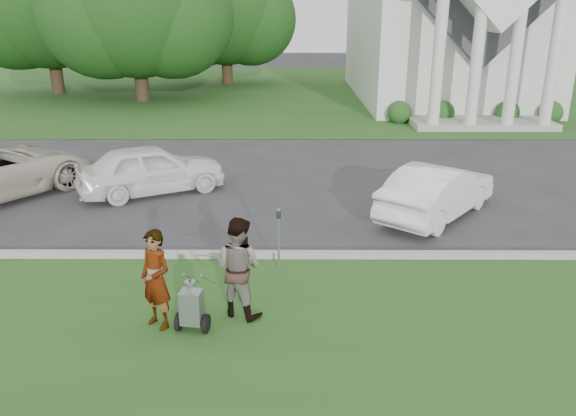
{
  "coord_description": "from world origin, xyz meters",
  "views": [
    {
      "loc": [
        0.45,
        -10.28,
        4.97
      ],
      "look_at": [
        0.4,
        0.0,
        1.32
      ],
      "focal_mm": 35.0,
      "sensor_mm": 36.0,
      "label": 1
    }
  ],
  "objects_px": {
    "tree_left": "(135,7)",
    "person_right": "(238,268)",
    "parking_meter_near": "(279,232)",
    "striping_cart": "(192,308)",
    "car_d": "(437,191)",
    "car_b": "(151,169)",
    "tree_back": "(225,13)",
    "person_left": "(156,280)"
  },
  "relations": [
    {
      "from": "tree_left",
      "to": "parking_meter_near",
      "type": "distance_m",
      "value": 23.87
    },
    {
      "from": "striping_cart",
      "to": "person_left",
      "type": "relative_size",
      "value": 0.65
    },
    {
      "from": "person_right",
      "to": "car_d",
      "type": "xyz_separation_m",
      "value": [
        4.57,
        4.91,
        -0.21
      ]
    },
    {
      "from": "tree_left",
      "to": "tree_back",
      "type": "distance_m",
      "value": 8.95
    },
    {
      "from": "person_left",
      "to": "parking_meter_near",
      "type": "relative_size",
      "value": 1.31
    },
    {
      "from": "striping_cart",
      "to": "car_d",
      "type": "xyz_separation_m",
      "value": [
        5.29,
        5.45,
        0.25
      ]
    },
    {
      "from": "tree_left",
      "to": "person_right",
      "type": "distance_m",
      "value": 25.28
    },
    {
      "from": "car_b",
      "to": "car_d",
      "type": "bearing_deg",
      "value": -131.46
    },
    {
      "from": "tree_back",
      "to": "car_b",
      "type": "height_order",
      "value": "tree_back"
    },
    {
      "from": "person_right",
      "to": "car_b",
      "type": "relative_size",
      "value": 0.43
    },
    {
      "from": "tree_left",
      "to": "parking_meter_near",
      "type": "bearing_deg",
      "value": -69.48
    },
    {
      "from": "car_d",
      "to": "striping_cart",
      "type": "bearing_deg",
      "value": 84.99
    },
    {
      "from": "striping_cart",
      "to": "person_right",
      "type": "relative_size",
      "value": 0.62
    },
    {
      "from": "person_left",
      "to": "parking_meter_near",
      "type": "bearing_deg",
      "value": 83.98
    },
    {
      "from": "tree_back",
      "to": "person_left",
      "type": "relative_size",
      "value": 5.7
    },
    {
      "from": "person_right",
      "to": "tree_back",
      "type": "bearing_deg",
      "value": -55.59
    },
    {
      "from": "person_left",
      "to": "person_right",
      "type": "xyz_separation_m",
      "value": [
        1.3,
        0.4,
        0.04
      ]
    },
    {
      "from": "tree_left",
      "to": "person_right",
      "type": "height_order",
      "value": "tree_left"
    },
    {
      "from": "tree_left",
      "to": "person_right",
      "type": "xyz_separation_m",
      "value": [
        7.59,
        -23.74,
        -4.23
      ]
    },
    {
      "from": "person_left",
      "to": "parking_meter_near",
      "type": "height_order",
      "value": "person_left"
    },
    {
      "from": "striping_cart",
      "to": "person_left",
      "type": "xyz_separation_m",
      "value": [
        -0.58,
        0.14,
        0.42
      ]
    },
    {
      "from": "person_right",
      "to": "parking_meter_near",
      "type": "xyz_separation_m",
      "value": [
        0.64,
        1.75,
        -0.07
      ]
    },
    {
      "from": "tree_left",
      "to": "person_left",
      "type": "xyz_separation_m",
      "value": [
        6.29,
        -24.14,
        -4.27
      ]
    },
    {
      "from": "tree_left",
      "to": "car_b",
      "type": "xyz_separation_m",
      "value": [
        4.51,
        -16.94,
        -4.41
      ]
    },
    {
      "from": "tree_back",
      "to": "parking_meter_near",
      "type": "xyz_separation_m",
      "value": [
        4.23,
        -29.99,
        -3.91
      ]
    },
    {
      "from": "tree_left",
      "to": "person_right",
      "type": "bearing_deg",
      "value": -72.27
    },
    {
      "from": "striping_cart",
      "to": "parking_meter_near",
      "type": "bearing_deg",
      "value": 67.93
    },
    {
      "from": "tree_left",
      "to": "tree_back",
      "type": "height_order",
      "value": "tree_left"
    },
    {
      "from": "tree_left",
      "to": "car_d",
      "type": "xyz_separation_m",
      "value": [
        12.16,
        -18.83,
        -4.44
      ]
    },
    {
      "from": "striping_cart",
      "to": "car_d",
      "type": "distance_m",
      "value": 7.6
    },
    {
      "from": "tree_back",
      "to": "parking_meter_near",
      "type": "bearing_deg",
      "value": -81.97
    },
    {
      "from": "person_left",
      "to": "car_b",
      "type": "height_order",
      "value": "person_left"
    },
    {
      "from": "tree_back",
      "to": "striping_cart",
      "type": "xyz_separation_m",
      "value": [
        2.87,
        -32.28,
        -4.31
      ]
    },
    {
      "from": "person_right",
      "to": "parking_meter_near",
      "type": "bearing_deg",
      "value": -82.12
    },
    {
      "from": "person_right",
      "to": "tree_left",
      "type": "bearing_deg",
      "value": -44.31
    },
    {
      "from": "tree_left",
      "to": "parking_meter_near",
      "type": "relative_size",
      "value": 8.23
    },
    {
      "from": "tree_left",
      "to": "striping_cart",
      "type": "height_order",
      "value": "tree_left"
    },
    {
      "from": "tree_left",
      "to": "car_d",
      "type": "bearing_deg",
      "value": -57.15
    },
    {
      "from": "person_right",
      "to": "car_d",
      "type": "bearing_deg",
      "value": -104.95
    },
    {
      "from": "person_left",
      "to": "person_right",
      "type": "relative_size",
      "value": 0.96
    },
    {
      "from": "parking_meter_near",
      "to": "car_b",
      "type": "distance_m",
      "value": 6.27
    },
    {
      "from": "car_b",
      "to": "car_d",
      "type": "relative_size",
      "value": 1.02
    }
  ]
}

